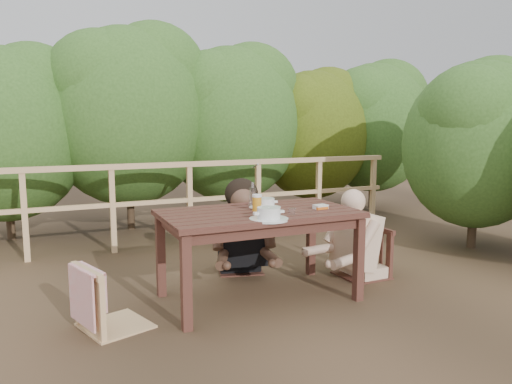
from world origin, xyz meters
name	(u,v)px	position (x,y,z in m)	size (l,w,h in m)	color
ground	(258,298)	(0.00, 0.00, 0.00)	(60.00, 60.00, 0.00)	brown
table	(258,256)	(0.00, 0.00, 0.37)	(1.59, 0.89, 0.74)	#3F2119
chair_left	(113,266)	(-1.19, -0.11, 0.45)	(0.45, 0.45, 0.91)	tan
chair_far	(240,229)	(0.15, 0.78, 0.43)	(0.42, 0.42, 0.85)	#3F2119
chair_right	(363,231)	(1.16, 0.13, 0.44)	(0.44, 0.44, 0.89)	#3F2119
woman	(239,199)	(0.15, 0.80, 0.72)	(0.58, 0.71, 1.44)	black
diner_right	(366,204)	(1.19, 0.13, 0.70)	(0.57, 0.70, 1.41)	beige
railing	(190,204)	(0.00, 2.00, 0.51)	(5.60, 0.10, 1.01)	tan
hedge_row	(191,92)	(0.40, 3.20, 1.90)	(6.60, 1.60, 3.80)	#2E501D
soup_near	(269,214)	(-0.06, -0.33, 0.79)	(0.30, 0.30, 0.10)	white
soup_far	(265,203)	(0.13, 0.14, 0.78)	(0.27, 0.27, 0.09)	white
beer_glass	(257,204)	(-0.02, -0.01, 0.81)	(0.08, 0.08, 0.15)	#D4990F
bottle	(253,196)	(0.01, 0.15, 0.85)	(0.06, 0.06, 0.23)	white
tumbler	(292,212)	(0.17, -0.26, 0.77)	(0.06, 0.06, 0.07)	silver
butter_tub	(320,208)	(0.51, -0.13, 0.76)	(0.12, 0.08, 0.05)	silver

